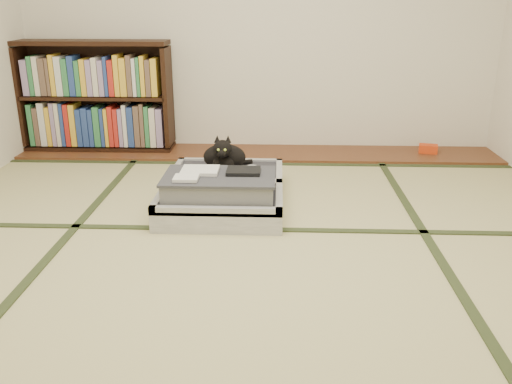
{
  "coord_description": "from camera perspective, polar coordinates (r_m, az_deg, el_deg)",
  "views": [
    {
      "loc": [
        0.17,
        -2.44,
        1.26
      ],
      "look_at": [
        0.05,
        0.35,
        0.25
      ],
      "focal_mm": 38.0,
      "sensor_mm": 36.0,
      "label": 1
    }
  ],
  "objects": [
    {
      "name": "floor",
      "position": [
        2.75,
        -1.35,
        -7.37
      ],
      "size": [
        4.5,
        4.5,
        0.0
      ],
      "primitive_type": "plane",
      "color": "#CAC387",
      "rests_on": "ground"
    },
    {
      "name": "wood_strip",
      "position": [
        4.62,
        0.22,
        4.14
      ],
      "size": [
        4.0,
        0.5,
        0.02
      ],
      "primitive_type": "cube",
      "color": "brown",
      "rests_on": "ground"
    },
    {
      "name": "red_item",
      "position": [
        4.8,
        17.67,
        4.37
      ],
      "size": [
        0.17,
        0.12,
        0.07
      ],
      "primitive_type": "cube",
      "rotation": [
        0.0,
        0.0,
        -0.22
      ],
      "color": "red",
      "rests_on": "wood_strip"
    },
    {
      "name": "tatami_borders",
      "position": [
        3.2,
        -0.79,
        -3.26
      ],
      "size": [
        4.0,
        4.5,
        0.01
      ],
      "color": "#2D381E",
      "rests_on": "ground"
    },
    {
      "name": "bookcase",
      "position": [
        4.84,
        -16.47,
        9.42
      ],
      "size": [
        1.26,
        0.29,
        0.92
      ],
      "color": "black",
      "rests_on": "wood_strip"
    },
    {
      "name": "suitcase",
      "position": [
        3.44,
        -3.48,
        0.16
      ],
      "size": [
        0.75,
        1.0,
        0.29
      ],
      "color": "silver",
      "rests_on": "floor"
    },
    {
      "name": "cat",
      "position": [
        3.67,
        -3.36,
        3.74
      ],
      "size": [
        0.33,
        0.33,
        0.27
      ],
      "color": "black",
      "rests_on": "suitcase"
    },
    {
      "name": "cable_coil",
      "position": [
        3.72,
        -0.51,
        2.54
      ],
      "size": [
        0.1,
        0.1,
        0.02
      ],
      "color": "white",
      "rests_on": "suitcase"
    }
  ]
}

